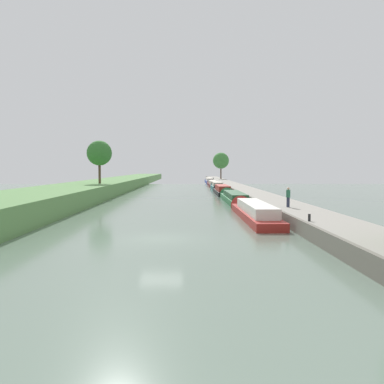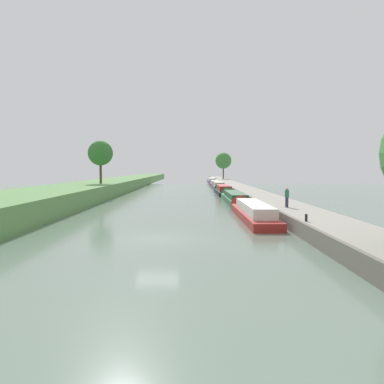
{
  "view_description": "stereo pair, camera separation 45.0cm",
  "coord_description": "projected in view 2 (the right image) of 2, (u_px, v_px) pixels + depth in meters",
  "views": [
    {
      "loc": [
        1.59,
        -23.25,
        4.18
      ],
      "look_at": [
        2.11,
        28.85,
        1.0
      ],
      "focal_mm": 37.07,
      "sensor_mm": 36.0,
      "label": 1
    },
    {
      "loc": [
        2.04,
        -23.26,
        4.18
      ],
      "look_at": [
        2.11,
        28.85,
        1.0
      ],
      "focal_mm": 37.07,
      "sensor_mm": 36.0,
      "label": 2
    }
  ],
  "objects": [
    {
      "name": "ground_plane",
      "position": [
        157.0,
        238.0,
        23.46
      ],
      "size": [
        160.0,
        160.0,
        0.0
      ],
      "primitive_type": "plane",
      "color": "slate"
    },
    {
      "name": "right_towpath",
      "position": [
        336.0,
        231.0,
        23.45
      ],
      "size": [
        3.78,
        260.0,
        0.91
      ],
      "color": "gray",
      "rests_on": "ground_plane"
    },
    {
      "name": "stone_quay",
      "position": [
        302.0,
        230.0,
        23.45
      ],
      "size": [
        0.25,
        260.0,
        0.96
      ],
      "color": "#6B665B",
      "rests_on": "ground_plane"
    },
    {
      "name": "narrowboat_red",
      "position": [
        251.0,
        211.0,
        33.18
      ],
      "size": [
        2.14,
        15.63,
        2.1
      ],
      "color": "maroon",
      "rests_on": "ground_plane"
    },
    {
      "name": "narrowboat_green",
      "position": [
        233.0,
        197.0,
        49.25
      ],
      "size": [
        2.18,
        16.4,
        2.07
      ],
      "color": "#1E6033",
      "rests_on": "ground_plane"
    },
    {
      "name": "narrowboat_black",
      "position": [
        222.0,
        190.0,
        64.05
      ],
      "size": [
        2.15,
        13.88,
        2.17
      ],
      "color": "black",
      "rests_on": "ground_plane"
    },
    {
      "name": "narrowboat_teal",
      "position": [
        218.0,
        186.0,
        76.58
      ],
      "size": [
        2.02,
        10.63,
        2.09
      ],
      "color": "#195B60",
      "rests_on": "ground_plane"
    },
    {
      "name": "narrowboat_maroon",
      "position": [
        214.0,
        184.0,
        91.05
      ],
      "size": [
        1.85,
        16.51,
        1.87
      ],
      "color": "maroon",
      "rests_on": "ground_plane"
    },
    {
      "name": "narrowboat_blue",
      "position": [
        211.0,
        181.0,
        108.31
      ],
      "size": [
        1.8,
        15.79,
        1.94
      ],
      "color": "#283D93",
      "rests_on": "ground_plane"
    },
    {
      "name": "tree_rightbank_midnear",
      "position": [
        223.0,
        161.0,
        117.53
      ],
      "size": [
        4.77,
        4.77,
        7.81
      ],
      "color": "#4C3828",
      "rests_on": "right_towpath"
    },
    {
      "name": "tree_leftbank_downstream",
      "position": [
        100.0,
        153.0,
        57.82
      ],
      "size": [
        3.63,
        3.63,
        6.25
      ],
      "color": "#4C3828",
      "rests_on": "left_grassy_bank"
    },
    {
      "name": "person_walking",
      "position": [
        286.0,
        197.0,
        32.86
      ],
      "size": [
        0.34,
        0.34,
        1.66
      ],
      "color": "#282D42",
      "rests_on": "right_towpath"
    },
    {
      "name": "mooring_bollard_near",
      "position": [
        306.0,
        218.0,
        24.2
      ],
      "size": [
        0.16,
        0.16,
        0.45
      ],
      "color": "black",
      "rests_on": "right_towpath"
    },
    {
      "name": "mooring_bollard_far",
      "position": [
        215.0,
        178.0,
        115.34
      ],
      "size": [
        0.16,
        0.16,
        0.45
      ],
      "color": "black",
      "rests_on": "right_towpath"
    }
  ]
}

